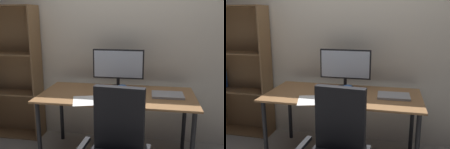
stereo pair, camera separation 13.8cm
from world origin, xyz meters
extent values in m
cube|color=beige|center=(0.00, 0.55, 1.30)|extent=(6.40, 0.10, 2.60)
cube|color=olive|center=(0.00, 0.00, 0.73)|extent=(1.61, 0.75, 0.02)
cylinder|color=black|center=(-0.75, -0.32, 0.36)|extent=(0.04, 0.04, 0.72)
cylinder|color=black|center=(0.75, -0.32, 0.36)|extent=(0.04, 0.04, 0.72)
cylinder|color=black|center=(-0.75, 0.32, 0.36)|extent=(0.04, 0.04, 0.72)
cylinder|color=black|center=(0.75, 0.32, 0.36)|extent=(0.04, 0.04, 0.72)
cylinder|color=black|center=(-0.02, 0.24, 0.75)|extent=(0.20, 0.20, 0.01)
cylinder|color=black|center=(-0.02, 0.24, 0.80)|extent=(0.04, 0.04, 0.10)
cube|color=black|center=(-0.02, 0.24, 1.02)|extent=(0.57, 0.03, 0.33)
cube|color=silver|center=(-0.02, 0.22, 1.02)|extent=(0.54, 0.01, 0.30)
cube|color=black|center=(-0.03, -0.19, 0.75)|extent=(0.29, 0.11, 0.02)
cube|color=black|center=(0.21, -0.20, 0.76)|extent=(0.06, 0.10, 0.03)
cylinder|color=#285193|center=(0.06, -0.04, 0.79)|extent=(0.08, 0.08, 0.11)
cube|color=#285193|center=(0.11, -0.04, 0.80)|extent=(0.02, 0.01, 0.06)
cube|color=#99999E|center=(0.52, 0.02, 0.75)|extent=(0.32, 0.24, 0.02)
cube|color=white|center=(-0.28, -0.26, 0.74)|extent=(0.29, 0.34, 0.00)
cube|color=black|center=(0.11, -0.66, 0.75)|extent=(0.40, 0.10, 0.52)
cube|color=#232326|center=(-0.14, -0.83, 0.58)|extent=(0.06, 0.26, 0.03)
cube|color=brown|center=(-1.05, 0.34, 0.83)|extent=(0.02, 0.28, 1.67)
cube|color=brown|center=(-1.42, 0.47, 0.83)|extent=(0.76, 0.01, 1.67)
cube|color=brown|center=(-1.42, 0.34, 0.01)|extent=(0.72, 0.26, 0.02)
cube|color=brown|center=(-1.42, 0.34, 0.58)|extent=(0.72, 0.26, 0.02)
cube|color=brown|center=(-1.42, 0.34, 1.09)|extent=(0.72, 0.26, 0.02)
cube|color=brown|center=(-1.42, 0.34, 1.66)|extent=(0.72, 0.26, 0.02)
camera|label=1|loc=(0.35, -2.46, 1.53)|focal=39.72mm
camera|label=2|loc=(0.49, -2.44, 1.53)|focal=39.72mm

